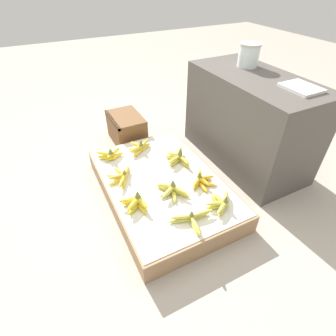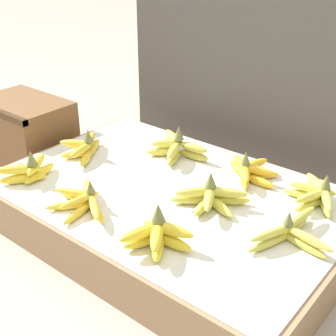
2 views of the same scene
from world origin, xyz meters
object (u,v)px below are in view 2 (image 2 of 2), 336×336
object	(u,v)px
banana_bunch_front_left	(29,170)
banana_bunch_middle_midright	(211,197)
banana_bunch_back_midright	(250,171)
banana_bunch_back_right	(317,194)
wooden_crate	(26,130)
banana_bunch_middle_right	(291,233)
banana_bunch_front_midleft	(83,200)
banana_bunch_front_midright	(157,234)
banana_bunch_middle_left	(84,148)
banana_bunch_back_midleft	(176,147)

from	to	relation	value
banana_bunch_front_left	banana_bunch_middle_midright	world-z (taller)	banana_bunch_front_left
banana_bunch_front_left	banana_bunch_back_midright	distance (m)	0.70
banana_bunch_front_left	banana_bunch_back_right	size ratio (longest dim) A/B	0.98
banana_bunch_back_midright	wooden_crate	bearing A→B (deg)	-168.93
banana_bunch_middle_midright	banana_bunch_back_midright	bearing A→B (deg)	89.43
wooden_crate	banana_bunch_middle_midright	world-z (taller)	same
banana_bunch_middle_right	banana_bunch_back_right	xyz separation A→B (m)	(-0.03, 0.22, 0.00)
wooden_crate	banana_bunch_back_right	distance (m)	1.17
banana_bunch_front_midleft	banana_bunch_middle_right	world-z (taller)	same
banana_bunch_middle_midright	wooden_crate	bearing A→B (deg)	177.99
banana_bunch_front_left	banana_bunch_back_right	world-z (taller)	banana_bunch_front_left
banana_bunch_front_midright	banana_bunch_middle_midright	size ratio (longest dim) A/B	0.77
wooden_crate	banana_bunch_front_midright	size ratio (longest dim) A/B	2.36
banana_bunch_front_midright	banana_bunch_middle_left	size ratio (longest dim) A/B	0.76
wooden_crate	banana_bunch_middle_left	xyz separation A→B (m)	(0.40, -0.03, 0.05)
banana_bunch_front_midright	banana_bunch_back_right	world-z (taller)	banana_bunch_front_midright
banana_bunch_middle_midright	banana_bunch_front_midleft	bearing A→B (deg)	-139.81
banana_bunch_front_midright	banana_bunch_front_left	bearing A→B (deg)	178.87
banana_bunch_back_midleft	banana_bunch_back_midright	world-z (taller)	banana_bunch_back_midleft
banana_bunch_middle_left	banana_bunch_back_midright	bearing A→B (deg)	21.97
banana_bunch_middle_midright	banana_bunch_back_right	bearing A→B (deg)	42.57
banana_bunch_middle_midright	banana_bunch_back_right	distance (m)	0.31
banana_bunch_front_left	banana_bunch_front_midleft	xyz separation A→B (m)	(0.26, -0.01, -0.01)
banana_bunch_middle_left	banana_bunch_back_midleft	world-z (taller)	banana_bunch_back_midleft
banana_bunch_front_left	banana_bunch_back_midright	xyz separation A→B (m)	(0.54, 0.44, -0.00)
banana_bunch_front_left	banana_bunch_back_midleft	distance (m)	0.50
wooden_crate	banana_bunch_back_midleft	bearing A→B (deg)	14.19
banana_bunch_back_midleft	banana_bunch_middle_midright	bearing A→B (deg)	-34.93
banana_bunch_back_midright	banana_bunch_middle_left	bearing A→B (deg)	-158.03
banana_bunch_middle_left	banana_bunch_middle_midright	bearing A→B (deg)	0.10
banana_bunch_back_midleft	banana_bunch_middle_left	bearing A→B (deg)	-141.89
banana_bunch_middle_midright	banana_bunch_middle_left	bearing A→B (deg)	-179.90
banana_bunch_front_midright	banana_bunch_middle_right	distance (m)	0.34
banana_bunch_middle_midright	banana_bunch_back_midright	size ratio (longest dim) A/B	1.00
banana_bunch_middle_midright	banana_bunch_back_midright	xyz separation A→B (m)	(0.00, 0.22, -0.00)
banana_bunch_back_midright	banana_bunch_back_right	xyz separation A→B (m)	(0.23, -0.01, 0.00)
wooden_crate	banana_bunch_front_midright	xyz separation A→B (m)	(0.93, -0.27, 0.05)
banana_bunch_front_midright	banana_bunch_middle_right	xyz separation A→B (m)	(0.25, 0.23, -0.01)
banana_bunch_front_left	banana_bunch_front_midright	world-z (taller)	banana_bunch_front_midright
banana_bunch_back_midleft	banana_bunch_front_left	bearing A→B (deg)	-121.15
banana_bunch_front_left	wooden_crate	bearing A→B (deg)	146.34
banana_bunch_middle_right	wooden_crate	bearing A→B (deg)	178.06
banana_bunch_middle_left	banana_bunch_back_midright	size ratio (longest dim) A/B	1.02
banana_bunch_front_midright	banana_bunch_middle_right	world-z (taller)	banana_bunch_front_midright
banana_bunch_front_midright	banana_bunch_back_right	xyz separation A→B (m)	(0.22, 0.45, -0.01)
banana_bunch_front_midleft	banana_bunch_back_midleft	distance (m)	0.43
wooden_crate	banana_bunch_back_midleft	xyz separation A→B (m)	(0.65, 0.16, 0.05)
banana_bunch_front_left	banana_bunch_front_midleft	distance (m)	0.26
banana_bunch_front_midleft	banana_bunch_middle_midright	bearing A→B (deg)	40.19
banana_bunch_front_midleft	banana_bunch_back_right	world-z (taller)	banana_bunch_back_right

